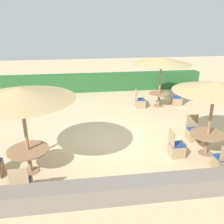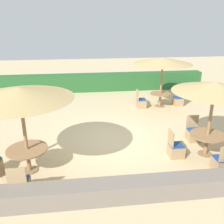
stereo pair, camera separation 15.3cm
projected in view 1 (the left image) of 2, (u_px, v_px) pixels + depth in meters
ground_plane at (114, 140)px, 9.38m from camera, size 40.00×40.00×0.00m
hedge_row at (98, 82)px, 15.56m from camera, size 13.00×0.70×1.08m
stone_border at (133, 189)px, 6.29m from camera, size 10.00×0.56×0.51m
parasol_front_right at (215, 87)px, 7.62m from camera, size 2.60×2.60×2.50m
round_table_front_right at (207, 138)px, 8.24m from camera, size 1.13×1.13×0.74m
patio_chair_front_right_south at (222, 162)px, 7.44m from camera, size 0.46×0.46×0.93m
patio_chair_front_right_west at (176, 149)px, 8.22m from camera, size 0.46×0.46×0.93m
patio_chair_front_right_north at (193, 133)px, 9.32m from camera, size 0.46×0.46×0.93m
parasol_front_left at (21, 94)px, 6.61m from camera, size 2.93×2.93×2.58m
round_table_front_left at (29, 154)px, 7.25m from camera, size 1.19×1.19×0.75m
patio_chair_front_left_south at (22, 187)px, 6.35m from camera, size 0.46×0.46×0.93m
parasol_back_right at (162, 61)px, 12.16m from camera, size 2.87×2.87×2.52m
round_table_back_right at (159, 96)px, 12.79m from camera, size 1.04×1.04×0.70m
patio_chair_back_right_west at (140, 102)px, 12.71m from camera, size 0.46×0.46×0.93m
patio_chair_back_right_east at (177, 100)px, 13.07m from camera, size 0.46×0.46×0.93m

